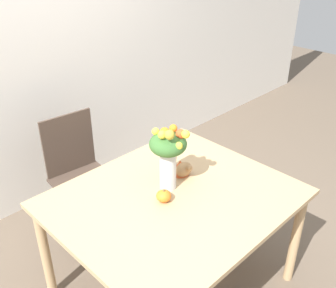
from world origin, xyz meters
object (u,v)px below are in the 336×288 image
object	(u,v)px
flower_vase	(168,152)
turkey_figurine	(182,168)
pumpkin	(164,196)
dining_chair_near_window	(80,175)

from	to	relation	value
flower_vase	turkey_figurine	world-z (taller)	flower_vase
pumpkin	dining_chair_near_window	size ratio (longest dim) A/B	0.09
flower_vase	pumpkin	bearing A→B (deg)	-145.42
pumpkin	dining_chair_near_window	bearing A→B (deg)	89.89
flower_vase	dining_chair_near_window	world-z (taller)	flower_vase
dining_chair_near_window	flower_vase	bearing A→B (deg)	-76.76
flower_vase	dining_chair_near_window	xyz separation A→B (m)	(-0.11, 0.83, -0.50)
pumpkin	dining_chair_near_window	world-z (taller)	dining_chair_near_window
flower_vase	pumpkin	world-z (taller)	flower_vase
flower_vase	dining_chair_near_window	size ratio (longest dim) A/B	0.45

